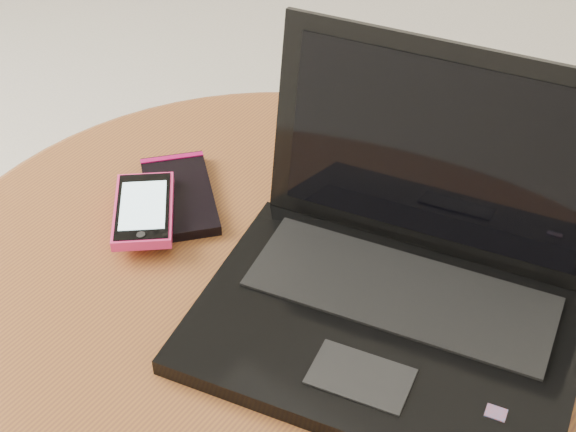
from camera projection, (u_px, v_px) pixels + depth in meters
The scene contains 4 objects.
table at pixel (275, 375), 0.87m from camera, with size 0.70×0.70×0.55m.
laptop at pixel (401, 279), 0.75m from camera, with size 0.37×0.33×0.21m.
phone_black at pixel (179, 195), 0.89m from camera, with size 0.14×0.14×0.01m.
phone_pink at pixel (144, 210), 0.85m from camera, with size 0.11×0.12×0.01m.
Camera 1 is at (0.23, -0.49, 1.12)m, focal length 54.20 mm.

